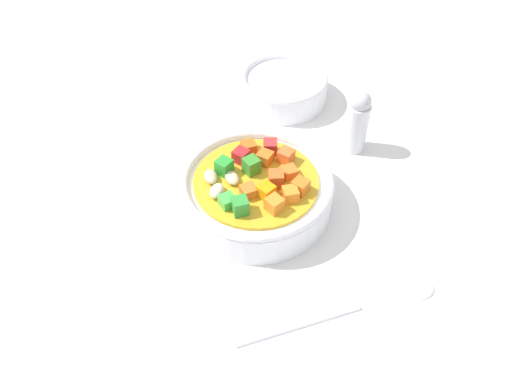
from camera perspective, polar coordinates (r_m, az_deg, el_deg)
ground_plane at (r=60.73cm, az=0.00°, el=-2.11°), size 140.00×140.00×2.00cm
soup_bowl_main at (r=58.14cm, az=0.00°, el=0.22°), size 17.15×17.15×5.91cm
spoon at (r=52.66cm, az=11.89°, el=-11.87°), size 14.01×17.45×0.89cm
side_bowl_small at (r=74.19cm, az=2.98°, el=11.40°), size 12.27×12.27×4.16cm
pepper_shaker at (r=65.71cm, az=11.00°, el=7.57°), size 2.88×2.88×8.50cm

